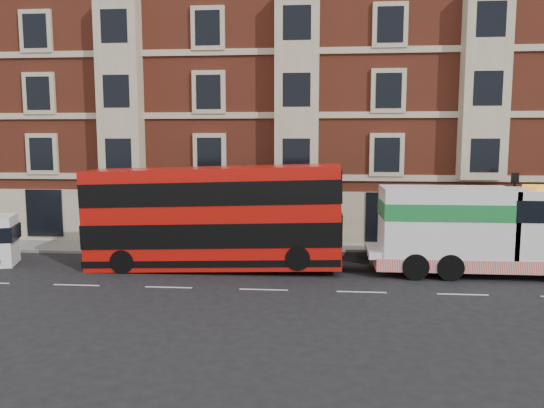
# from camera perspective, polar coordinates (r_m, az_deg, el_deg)

# --- Properties ---
(ground) EXTENTS (120.00, 120.00, 0.00)m
(ground) POSITION_cam_1_polar(r_m,az_deg,el_deg) (22.11, -0.91, -9.20)
(ground) COLOR black
(ground) RESTS_ON ground
(sidewalk) EXTENTS (90.00, 3.00, 0.15)m
(sidewalk) POSITION_cam_1_polar(r_m,az_deg,el_deg) (29.34, 0.57, -4.98)
(sidewalk) COLOR slate
(sidewalk) RESTS_ON ground
(victorian_terrace) EXTENTS (45.00, 12.00, 20.40)m
(victorian_terrace) POSITION_cam_1_polar(r_m,az_deg,el_deg) (36.37, 2.32, 13.15)
(victorian_terrace) COLOR brown
(victorian_terrace) RESTS_ON ground
(lamp_post_west) EXTENTS (0.35, 0.15, 4.35)m
(lamp_post_west) POSITION_cam_1_polar(r_m,az_deg,el_deg) (28.73, -11.64, -0.12)
(lamp_post_west) COLOR black
(lamp_post_west) RESTS_ON sidewalk
(lamp_post_east) EXTENTS (0.35, 0.15, 4.35)m
(lamp_post_east) POSITION_cam_1_polar(r_m,az_deg,el_deg) (29.25, 24.52, -0.49)
(lamp_post_east) COLOR black
(lamp_post_east) RESTS_ON sidewalk
(double_decker_bus) EXTENTS (11.97, 2.75, 4.85)m
(double_decker_bus) POSITION_cam_1_polar(r_m,az_deg,el_deg) (25.23, -6.31, -1.25)
(double_decker_bus) COLOR red
(double_decker_bus) RESTS_ON ground
(tow_truck) EXTENTS (9.59, 2.83, 4.00)m
(tow_truck) POSITION_cam_1_polar(r_m,az_deg,el_deg) (25.84, 20.99, -2.49)
(tow_truck) COLOR white
(tow_truck) RESTS_ON ground
(pedestrian) EXTENTS (0.61, 0.41, 1.63)m
(pedestrian) POSITION_cam_1_polar(r_m,az_deg,el_deg) (31.35, -14.61, -2.78)
(pedestrian) COLOR #171F2E
(pedestrian) RESTS_ON sidewalk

